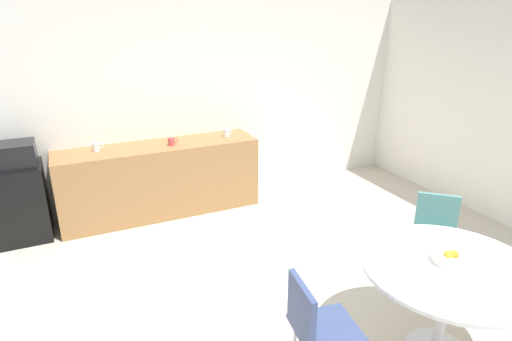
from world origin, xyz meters
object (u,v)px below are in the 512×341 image
Objects in this scene: round_table at (448,280)px; chair_navy at (314,322)px; mini_fridge at (21,203)px; mug_white at (226,133)px; fruit_bowl at (449,258)px; mug_red at (96,147)px; mug_green at (172,141)px; microwave at (11,155)px; chair_teal at (436,228)px.

round_table is 1.04m from chair_navy.
mini_fridge is 3.64m from chair_navy.
fruit_bowl is at bearing -82.66° from mug_white.
mug_white is 1.61m from mug_red.
mug_green is at bearing 110.28° from fruit_bowl.
mug_white is at bearing 0.37° from microwave.
microwave reaches higher than fruit_bowl.
mug_red is at bearing 121.49° from fruit_bowl.
fruit_bowl reaches higher than round_table.
mug_red is (-2.72, 2.58, 0.43)m from chair_teal.
mini_fridge is 2.53m from mug_white.
mug_white and mug_red have the same top height.
chair_navy is 1.08m from fruit_bowl.
fruit_bowl reaches higher than chair_teal.
mug_green reaches higher than chair_teal.
chair_navy is 6.43× the size of mug_green.
fruit_bowl is (2.89, -3.24, -0.19)m from microwave.
round_table is 3.41m from mug_green.
chair_teal is (3.59, -2.51, -0.47)m from microwave.
mini_fridge reaches higher than chair_teal.
mini_fridge is at bearing 145.01° from chair_teal.
fruit_bowl is at bearing -58.51° from mug_red.
fruit_bowl is 3.38m from mug_green.
mug_white is at bearing 97.13° from round_table.
fruit_bowl is at bearing -6.21° from chair_navy.
microwave reaches higher than mug_red.
mug_white and mug_green have the same top height.
mug_green is at bearing -2.47° from mini_fridge.
round_table is 1.49× the size of chair_teal.
chair_teal is (1.73, 0.62, 0.00)m from chair_navy.
mini_fridge is 0.56m from microwave.
fruit_bowl is at bearing -48.26° from mini_fridge.
mug_red is at bearing 4.58° from mini_fridge.
chair_teal is at bearing 47.21° from round_table.
microwave is 0.87m from mug_red.
chair_navy is 1.00× the size of chair_teal.
mini_fridge is at bearing -179.63° from mug_white.
microwave is 3.72× the size of mug_green.
chair_navy is 3.09m from mug_green.
mug_green is (-1.87, 2.44, 0.43)m from chair_teal.
microwave is at bearing 0.00° from mini_fridge.
chair_teal is at bearing -52.56° from mug_green.
mini_fridge is 6.65× the size of mug_red.
mug_red is at bearing 136.54° from chair_teal.
microwave is at bearing 145.01° from chair_teal.
chair_navy is at bearing -59.31° from microwave.
chair_teal is (3.59, -2.51, 0.09)m from mini_fridge.
mug_white is 1.00× the size of mug_green.
mug_white reaches higher than chair_teal.
mini_fridge is 4.38m from chair_teal.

